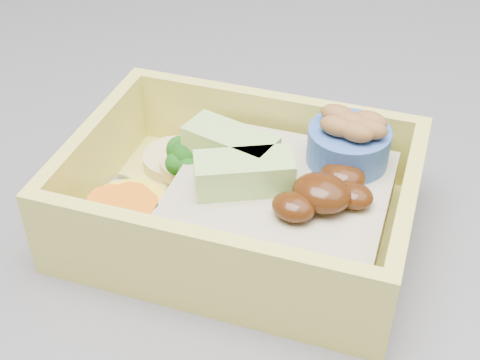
% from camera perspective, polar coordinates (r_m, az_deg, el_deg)
% --- Properties ---
extents(bento_box, '(0.22, 0.18, 0.07)m').
position_cam_1_polar(bento_box, '(0.40, 0.99, -1.47)').
color(bento_box, '#D9D359').
rests_on(bento_box, island).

